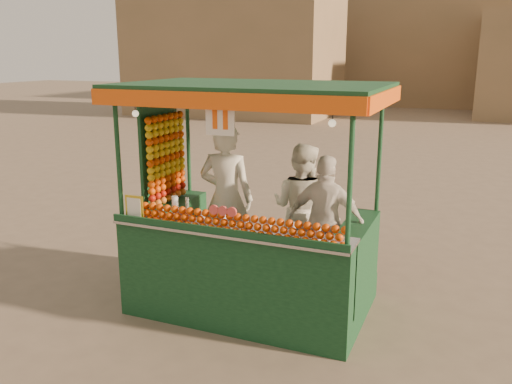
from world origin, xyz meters
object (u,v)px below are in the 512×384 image
at_px(vendor_middle, 301,207).
at_px(vendor_right, 326,222).
at_px(juice_cart, 243,240).
at_px(vendor_left, 226,198).

height_order(vendor_middle, vendor_right, vendor_middle).
xyz_separation_m(juice_cart, vendor_right, (0.90, 0.38, 0.23)).
bearing_deg(vendor_left, vendor_right, 175.88).
relative_size(vendor_middle, vendor_right, 1.03).
bearing_deg(juice_cart, vendor_middle, 58.45).
distance_m(juice_cart, vendor_right, 1.00).
xyz_separation_m(vendor_middle, vendor_right, (0.43, -0.39, -0.03)).
height_order(juice_cart, vendor_middle, juice_cart).
xyz_separation_m(vendor_left, vendor_middle, (0.86, 0.42, -0.13)).
height_order(juice_cart, vendor_right, juice_cart).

